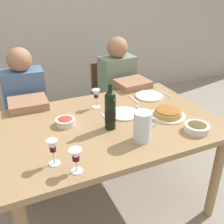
{
  "coord_description": "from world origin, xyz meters",
  "views": [
    {
      "loc": [
        -0.65,
        -1.5,
        1.68
      ],
      "look_at": [
        0.04,
        0.01,
        0.83
      ],
      "focal_mm": 43.19,
      "sensor_mm": 36.0,
      "label": 1
    }
  ],
  "objects": [
    {
      "name": "spoon_right_setting",
      "position": [
        0.35,
        0.26,
        0.76
      ],
      "size": [
        0.02,
        0.16,
        0.0
      ],
      "primitive_type": "cube",
      "rotation": [
        0.0,
        0.0,
        1.54
      ],
      "color": "silver",
      "rests_on": "dining_table"
    },
    {
      "name": "water_pitcher",
      "position": [
        0.1,
        -0.29,
        0.85
      ],
      "size": [
        0.16,
        0.11,
        0.19
      ],
      "color": "silver",
      "rests_on": "dining_table"
    },
    {
      "name": "ground_plane",
      "position": [
        0.0,
        0.0,
        0.0
      ],
      "size": [
        8.0,
        8.0,
        0.0
      ],
      "primitive_type": "plane",
      "color": "gray"
    },
    {
      "name": "knife_left_setting",
      "position": [
        0.31,
        0.06,
        0.76
      ],
      "size": [
        0.03,
        0.18,
        0.0
      ],
      "primitive_type": "cube",
      "rotation": [
        0.0,
        0.0,
        1.67
      ],
      "color": "silver",
      "rests_on": "dining_table"
    },
    {
      "name": "wine_glass_left_diner",
      "position": [
        -0.35,
        -0.41,
        0.86
      ],
      "size": [
        0.07,
        0.07,
        0.14
      ],
      "color": "silver",
      "rests_on": "dining_table"
    },
    {
      "name": "chair_left",
      "position": [
        -0.45,
        0.88,
        0.5
      ],
      "size": [
        0.42,
        0.42,
        0.87
      ],
      "rotation": [
        0.0,
        0.0,
        3.1
      ],
      "color": "brown",
      "rests_on": "ground"
    },
    {
      "name": "wine_glass_right_diner",
      "position": [
        0.02,
        0.26,
        0.87
      ],
      "size": [
        0.07,
        0.07,
        0.15
      ],
      "color": "silver",
      "rests_on": "dining_table"
    },
    {
      "name": "olive_bowl",
      "position": [
        0.48,
        -0.35,
        0.79
      ],
      "size": [
        0.16,
        0.16,
        0.06
      ],
      "color": "silver",
      "rests_on": "dining_table"
    },
    {
      "name": "fork_left_setting",
      "position": [
        0.01,
        0.06,
        0.76
      ],
      "size": [
        0.02,
        0.16,
        0.0
      ],
      "primitive_type": "cube",
      "rotation": [
        0.0,
        0.0,
        1.51
      ],
      "color": "silver",
      "rests_on": "dining_table"
    },
    {
      "name": "diner_right",
      "position": [
        0.46,
        0.68,
        0.62
      ],
      "size": [
        0.36,
        0.53,
        1.16
      ],
      "rotation": [
        0.0,
        0.0,
        3.23
      ],
      "color": "gray",
      "rests_on": "ground"
    },
    {
      "name": "wine_glass_centre",
      "position": [
        -0.45,
        -0.3,
        0.87
      ],
      "size": [
        0.06,
        0.06,
        0.15
      ],
      "color": "silver",
      "rests_on": "dining_table"
    },
    {
      "name": "wine_bottle",
      "position": [
        -0.01,
        -0.08,
        0.89
      ],
      "size": [
        0.07,
        0.07,
        0.31
      ],
      "color": "black",
      "rests_on": "dining_table"
    },
    {
      "name": "dining_table",
      "position": [
        0.0,
        0.0,
        0.67
      ],
      "size": [
        1.5,
        1.0,
        0.76
      ],
      "color": "#9E7A51",
      "rests_on": "ground"
    },
    {
      "name": "dinner_plate_left_setting",
      "position": [
        0.16,
        0.06,
        0.77
      ],
      "size": [
        0.22,
        0.22,
        0.01
      ],
      "primitive_type": "cylinder",
      "color": "white",
      "rests_on": "dining_table"
    },
    {
      "name": "baked_tart",
      "position": [
        0.43,
        -0.09,
        0.79
      ],
      "size": [
        0.26,
        0.26,
        0.06
      ],
      "color": "silver",
      "rests_on": "dining_table"
    },
    {
      "name": "salad_bowl",
      "position": [
        -0.28,
        0.09,
        0.79
      ],
      "size": [
        0.13,
        0.13,
        0.05
      ],
      "color": "silver",
      "rests_on": "dining_table"
    },
    {
      "name": "knife_right_setting",
      "position": [
        0.65,
        0.26,
        0.76
      ],
      "size": [
        0.03,
        0.18,
        0.0
      ],
      "primitive_type": "cube",
      "rotation": [
        0.0,
        0.0,
        1.69
      ],
      "color": "silver",
      "rests_on": "dining_table"
    },
    {
      "name": "back_wall",
      "position": [
        0.0,
        2.06,
        1.4
      ],
      "size": [
        8.0,
        0.1,
        2.8
      ],
      "primitive_type": "cube",
      "color": "#B2ADA3",
      "rests_on": "ground"
    },
    {
      "name": "chair_right",
      "position": [
        0.44,
        0.92,
        0.5
      ],
      "size": [
        0.43,
        0.43,
        0.87
      ],
      "rotation": [
        0.0,
        0.0,
        3.23
      ],
      "color": "brown",
      "rests_on": "ground"
    },
    {
      "name": "diner_left",
      "position": [
        -0.45,
        0.64,
        0.62
      ],
      "size": [
        0.35,
        0.51,
        1.16
      ],
      "rotation": [
        0.0,
        0.0,
        3.1
      ],
      "color": "#4C6B93",
      "rests_on": "ground"
    },
    {
      "name": "dinner_plate_right_setting",
      "position": [
        0.5,
        0.26,
        0.77
      ],
      "size": [
        0.23,
        0.23,
        0.01
      ],
      "primitive_type": "cylinder",
      "color": "silver",
      "rests_on": "dining_table"
    }
  ]
}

